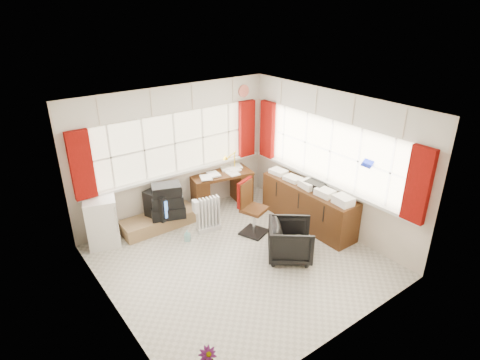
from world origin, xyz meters
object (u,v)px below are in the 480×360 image
(office_chair, at_px, (290,241))
(radiator, at_px, (208,217))
(task_chair, at_px, (249,205))
(mini_fridge, at_px, (102,221))
(crt_tv, at_px, (163,202))
(tv_bench, at_px, (160,221))
(credenza, at_px, (308,205))
(desk_lamp, at_px, (235,156))
(desk, at_px, (221,187))

(office_chair, distance_m, radiator, 1.63)
(task_chair, bearing_deg, mini_fridge, 152.06)
(mini_fridge, bearing_deg, crt_tv, -4.71)
(task_chair, distance_m, tv_bench, 1.70)
(task_chair, height_order, radiator, task_chair)
(credenza, bearing_deg, tv_bench, 146.29)
(desk_lamp, relative_size, crt_tv, 0.58)
(tv_bench, distance_m, crt_tv, 0.38)
(task_chair, xyz_separation_m, credenza, (1.05, -0.42, -0.14))
(radiator, relative_size, tv_bench, 0.47)
(radiator, distance_m, tv_bench, 0.92)
(desk, xyz_separation_m, mini_fridge, (-2.42, -0.00, 0.04))
(office_chair, relative_size, radiator, 1.07)
(desk, relative_size, desk_lamp, 3.49)
(task_chair, distance_m, office_chair, 1.05)
(desk_lamp, height_order, credenza, desk_lamp)
(task_chair, xyz_separation_m, radiator, (-0.56, 0.48, -0.27))
(office_chair, bearing_deg, task_chair, 41.74)
(task_chair, bearing_deg, office_chair, -87.52)
(credenza, bearing_deg, mini_fridge, 153.99)
(radiator, xyz_separation_m, mini_fridge, (-1.67, 0.70, 0.17))
(task_chair, height_order, office_chair, task_chair)
(tv_bench, bearing_deg, radiator, -43.17)
(credenza, xyz_separation_m, tv_bench, (-2.28, 1.52, -0.27))
(desk_lamp, distance_m, crt_tv, 1.75)
(task_chair, bearing_deg, tv_bench, 138.11)
(task_chair, height_order, crt_tv, task_chair)
(mini_fridge, bearing_deg, credenza, -26.01)
(desk, height_order, tv_bench, desk)
(radiator, distance_m, crt_tv, 0.86)
(tv_bench, height_order, mini_fridge, mini_fridge)
(office_chair, distance_m, tv_bench, 2.49)
(tv_bench, relative_size, crt_tv, 2.15)
(tv_bench, bearing_deg, task_chair, -41.89)
(tv_bench, bearing_deg, crt_tv, -6.16)
(task_chair, distance_m, radiator, 0.78)
(radiator, bearing_deg, tv_bench, 136.83)
(task_chair, xyz_separation_m, office_chair, (0.04, -1.03, -0.21))
(desk_lamp, distance_m, office_chair, 2.37)
(tv_bench, height_order, crt_tv, crt_tv)
(office_chair, height_order, tv_bench, office_chair)
(credenza, xyz_separation_m, crt_tv, (-2.18, 1.51, 0.10))
(radiator, bearing_deg, mini_fridge, 157.06)
(task_chair, xyz_separation_m, crt_tv, (-1.12, 1.09, -0.04))
(desk, xyz_separation_m, radiator, (-0.75, -0.71, -0.13))
(radiator, xyz_separation_m, tv_bench, (-0.67, 0.63, -0.14))
(task_chair, distance_m, mini_fridge, 2.52)
(mini_fridge, bearing_deg, desk_lamp, 0.19)
(desk, height_order, task_chair, task_chair)
(crt_tv, bearing_deg, tv_bench, 173.84)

